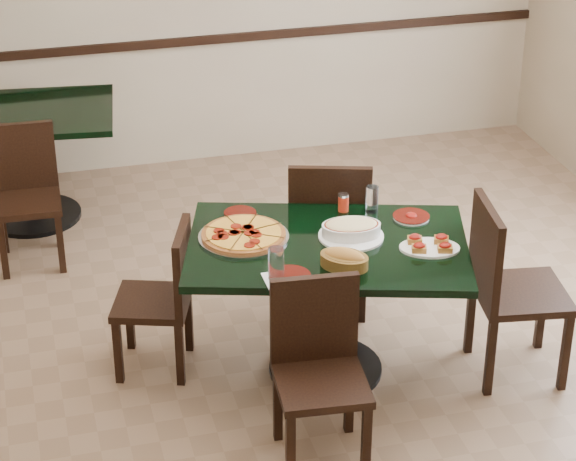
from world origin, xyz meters
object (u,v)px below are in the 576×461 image
object	(u,v)px
back_chair_near	(26,188)
bread_basket	(344,259)
chair_right	(505,281)
pepperoni_pizza	(244,235)
back_table	(26,144)
bruschetta_platter	(430,245)
lasagna_casserole	(351,229)
chair_left	(165,293)
main_table	(327,276)
chair_far	(329,228)
chair_near	(318,361)

from	to	relation	value
back_chair_near	bread_basket	distance (m)	2.37
chair_right	pepperoni_pizza	world-z (taller)	chair_right
back_table	bruschetta_platter	world-z (taller)	bruschetta_platter
chair_right	lasagna_casserole	bearing A→B (deg)	78.63
chair_right	pepperoni_pizza	distance (m)	1.32
chair_left	back_chair_near	size ratio (longest dim) A/B	0.96
main_table	chair_far	xyz separation A→B (m)	(0.18, 0.56, -0.04)
back_table	chair_left	world-z (taller)	chair_left
back_table	chair_right	world-z (taller)	chair_right
main_table	chair_far	size ratio (longest dim) A/B	1.66
chair_far	bread_basket	bearing A→B (deg)	94.83
back_table	chair_left	xyz separation A→B (m)	(0.58, -1.93, -0.08)
lasagna_casserole	bruschetta_platter	bearing A→B (deg)	-25.43
chair_left	bread_basket	distance (m)	0.99
chair_left	pepperoni_pizza	world-z (taller)	chair_left
pepperoni_pizza	bread_basket	size ratio (longest dim) A/B	1.58
chair_near	lasagna_casserole	world-z (taller)	chair_near
bread_basket	chair_left	bearing A→B (deg)	-173.89
lasagna_casserole	bread_basket	size ratio (longest dim) A/B	1.15
bread_basket	bruschetta_platter	distance (m)	0.46
chair_left	pepperoni_pizza	distance (m)	0.52
chair_left	bread_basket	xyz separation A→B (m)	(0.78, -0.49, 0.35)
chair_right	bruschetta_platter	world-z (taller)	chair_right
main_table	pepperoni_pizza	size ratio (longest dim) A/B	3.47
chair_far	chair_left	world-z (taller)	chair_far
bread_basket	back_table	bearing A→B (deg)	157.68
chair_right	lasagna_casserole	world-z (taller)	chair_right
chair_far	chair_near	world-z (taller)	chair_far
chair_near	bruschetta_platter	xyz separation A→B (m)	(0.68, 0.40, 0.29)
back_table	bread_basket	size ratio (longest dim) A/B	4.30
pepperoni_pizza	bruschetta_platter	xyz separation A→B (m)	(0.84, -0.35, 0.01)
back_table	bruschetta_platter	size ratio (longest dim) A/B	3.60
back_table	chair_far	xyz separation A→B (m)	(1.54, -1.62, 0.00)
chair_far	chair_near	distance (m)	1.22
main_table	chair_right	size ratio (longest dim) A/B	1.64
chair_right	back_table	bearing A→B (deg)	50.92
back_table	chair_left	bearing A→B (deg)	-66.28
lasagna_casserole	back_table	bearing A→B (deg)	132.66
chair_far	chair_left	xyz separation A→B (m)	(-0.96, -0.31, -0.09)
chair_right	back_chair_near	size ratio (longest dim) A/B	1.13
back_table	lasagna_casserole	xyz separation A→B (m)	(1.49, -2.15, 0.27)
chair_right	bruschetta_platter	size ratio (longest dim) A/B	2.80
chair_far	pepperoni_pizza	size ratio (longest dim) A/B	2.09
main_table	back_chair_near	xyz separation A→B (m)	(-1.39, 1.64, -0.10)
back_table	lasagna_casserole	bearing A→B (deg)	-48.34
chair_right	chair_near	bearing A→B (deg)	116.85
back_chair_near	lasagna_casserole	world-z (taller)	lasagna_casserole
chair_right	lasagna_casserole	xyz separation A→B (m)	(-0.73, 0.26, 0.26)
chair_left	chair_right	bearing A→B (deg)	92.03
bread_basket	bruschetta_platter	size ratio (longest dim) A/B	0.84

